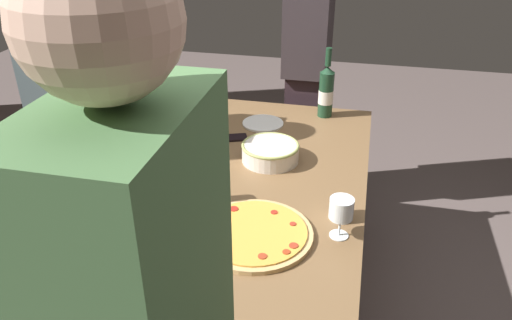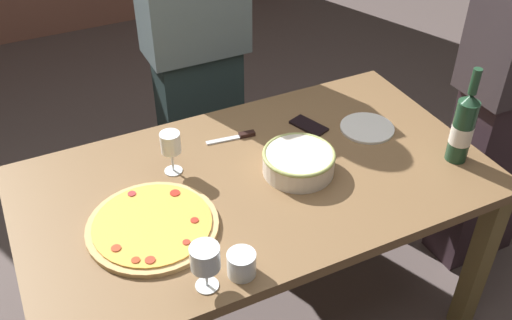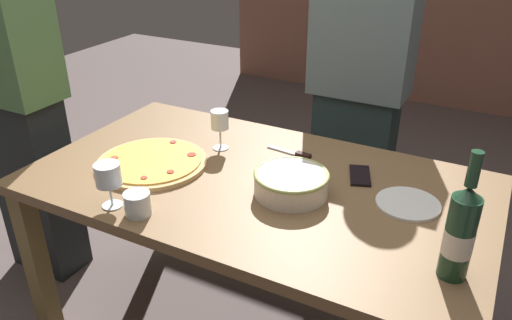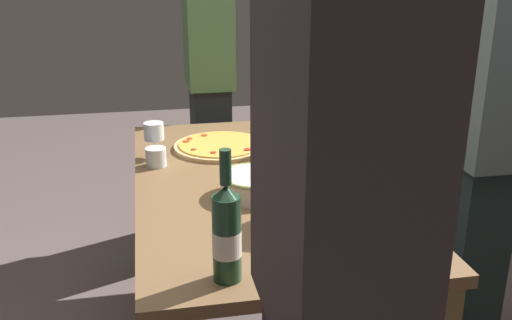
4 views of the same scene
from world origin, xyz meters
The scene contains 13 objects.
ground_plane centered at (0.00, 0.00, 0.00)m, with size 8.00×8.00×0.00m, color #5D4F4C.
dining_table centered at (0.00, 0.00, 0.66)m, with size 1.60×0.90×0.75m.
pizza centered at (-0.39, -0.08, 0.76)m, with size 0.41×0.41×0.03m.
serving_bowl centered at (0.15, -0.03, 0.79)m, with size 0.25×0.25×0.08m.
wine_bottle centered at (0.69, -0.21, 0.89)m, with size 0.08×0.08×0.36m.
wine_glass_near_pizza centered at (-0.24, 0.16, 0.86)m, with size 0.07×0.07×0.16m.
wine_glass_by_bottle centered at (-0.33, -0.37, 0.86)m, with size 0.08×0.08×0.15m.
cup_amber centered at (-0.22, -0.37, 0.79)m, with size 0.08×0.08×0.08m, color white.
side_plate centered at (0.51, 0.08, 0.76)m, with size 0.21×0.21×0.01m, color white.
cell_phone centered at (0.32, 0.19, 0.76)m, with size 0.07×0.14×0.01m, color black.
pizza_knife centered at (0.04, 0.24, 0.76)m, with size 0.19×0.04×0.02m.
person_host centered at (1.08, -0.06, 0.90)m, with size 0.42×0.24×1.76m.
person_guest_right centered at (0.10, 0.82, 0.85)m, with size 0.44×0.24×1.68m.
Camera 1 is at (-1.75, -0.40, 1.81)m, focal length 35.36 mm.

